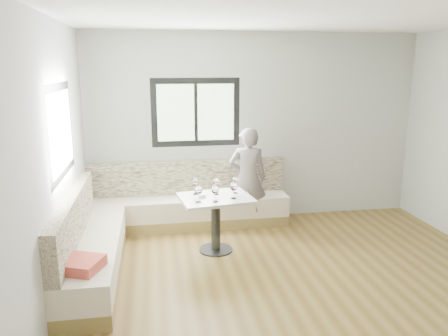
# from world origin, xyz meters

# --- Properties ---
(room) EXTENTS (5.01, 5.01, 2.81)m
(room) POSITION_xyz_m (-0.08, 0.08, 1.41)
(room) COLOR brown
(room) RESTS_ON ground
(banquette) EXTENTS (2.90, 2.80, 0.95)m
(banquette) POSITION_xyz_m (-1.59, 1.63, 0.33)
(banquette) COLOR olive
(banquette) RESTS_ON ground
(table) EXTENTS (0.97, 0.80, 0.72)m
(table) POSITION_xyz_m (-0.78, 1.30, 0.54)
(table) COLOR black
(table) RESTS_ON ground
(person) EXTENTS (0.58, 0.42, 1.48)m
(person) POSITION_xyz_m (-0.20, 2.09, 0.74)
(person) COLOR slate
(person) RESTS_ON ground
(olive_ramekin) EXTENTS (0.09, 0.09, 0.04)m
(olive_ramekin) POSITION_xyz_m (-0.95, 1.32, 0.74)
(olive_ramekin) COLOR white
(olive_ramekin) RESTS_ON table
(wine_glass_a) EXTENTS (0.10, 0.10, 0.21)m
(wine_glass_a) POSITION_xyz_m (-1.02, 1.11, 0.87)
(wine_glass_a) COLOR white
(wine_glass_a) RESTS_ON table
(wine_glass_b) EXTENTS (0.10, 0.10, 0.21)m
(wine_glass_b) POSITION_xyz_m (-0.82, 1.10, 0.87)
(wine_glass_b) COLOR white
(wine_glass_b) RESTS_ON table
(wine_glass_c) EXTENTS (0.10, 0.10, 0.21)m
(wine_glass_c) POSITION_xyz_m (-0.58, 1.19, 0.87)
(wine_glass_c) COLOR white
(wine_glass_c) RESTS_ON table
(wine_glass_d) EXTENTS (0.10, 0.10, 0.21)m
(wine_glass_d) POSITION_xyz_m (-0.76, 1.40, 0.87)
(wine_glass_d) COLOR white
(wine_glass_d) RESTS_ON table
(wine_glass_e) EXTENTS (0.10, 0.10, 0.21)m
(wine_glass_e) POSITION_xyz_m (-0.52, 1.42, 0.87)
(wine_glass_e) COLOR white
(wine_glass_e) RESTS_ON table
(wine_glass_f) EXTENTS (0.10, 0.10, 0.21)m
(wine_glass_f) POSITION_xyz_m (-1.02, 1.45, 0.87)
(wine_glass_f) COLOR white
(wine_glass_f) RESTS_ON table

